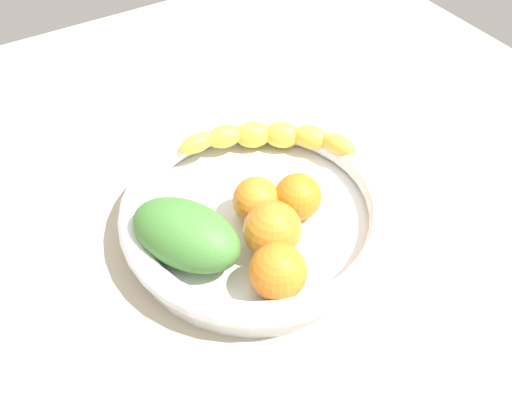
{
  "coord_description": "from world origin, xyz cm",
  "views": [
    {
      "loc": [
        39.02,
        -23.74,
        55.47
      ],
      "look_at": [
        0.0,
        0.0,
        8.28
      ],
      "focal_mm": 39.56,
      "sensor_mm": 36.0,
      "label": 1
    }
  ],
  "objects_px": {
    "orange_rear": "(278,272)",
    "fruit_bowl": "(256,214)",
    "orange_front": "(257,200)",
    "orange_mid_right": "(272,230)",
    "banana_draped_left": "(268,137)",
    "mango_green": "(186,234)",
    "orange_mid_left": "(298,197)"
  },
  "relations": [
    {
      "from": "banana_draped_left",
      "to": "orange_rear",
      "type": "bearing_deg",
      "value": -29.44
    },
    {
      "from": "orange_front",
      "to": "orange_rear",
      "type": "xyz_separation_m",
      "value": [
        0.1,
        -0.04,
        0.0
      ]
    },
    {
      "from": "banana_draped_left",
      "to": "orange_mid_left",
      "type": "xyz_separation_m",
      "value": [
        0.11,
        -0.03,
        0.0
      ]
    },
    {
      "from": "fruit_bowl",
      "to": "orange_front",
      "type": "xyz_separation_m",
      "value": [
        -0.0,
        0.0,
        0.02
      ]
    },
    {
      "from": "orange_mid_left",
      "to": "mango_green",
      "type": "relative_size",
      "value": 0.43
    },
    {
      "from": "banana_draped_left",
      "to": "orange_mid_right",
      "type": "distance_m",
      "value": 0.17
    },
    {
      "from": "orange_front",
      "to": "orange_rear",
      "type": "distance_m",
      "value": 0.11
    },
    {
      "from": "fruit_bowl",
      "to": "orange_mid_right",
      "type": "bearing_deg",
      "value": -11.49
    },
    {
      "from": "orange_mid_right",
      "to": "orange_rear",
      "type": "distance_m",
      "value": 0.06
    },
    {
      "from": "orange_mid_right",
      "to": "banana_draped_left",
      "type": "bearing_deg",
      "value": 149.61
    },
    {
      "from": "fruit_bowl",
      "to": "orange_front",
      "type": "relative_size",
      "value": 5.8
    },
    {
      "from": "banana_draped_left",
      "to": "mango_green",
      "type": "bearing_deg",
      "value": -58.75
    },
    {
      "from": "orange_mid_right",
      "to": "mango_green",
      "type": "xyz_separation_m",
      "value": [
        -0.04,
        -0.08,
        0.0
      ]
    },
    {
      "from": "banana_draped_left",
      "to": "orange_front",
      "type": "distance_m",
      "value": 0.12
    },
    {
      "from": "orange_mid_left",
      "to": "orange_rear",
      "type": "relative_size",
      "value": 0.92
    },
    {
      "from": "orange_mid_right",
      "to": "mango_green",
      "type": "relative_size",
      "value": 0.5
    },
    {
      "from": "orange_front",
      "to": "orange_mid_left",
      "type": "xyz_separation_m",
      "value": [
        0.02,
        0.04,
        0.0
      ]
    },
    {
      "from": "mango_green",
      "to": "orange_mid_left",
      "type": "bearing_deg",
      "value": 85.5
    },
    {
      "from": "fruit_bowl",
      "to": "orange_rear",
      "type": "relative_size",
      "value": 5.26
    },
    {
      "from": "fruit_bowl",
      "to": "banana_draped_left",
      "type": "xyz_separation_m",
      "value": [
        -0.09,
        0.07,
        0.02
      ]
    },
    {
      "from": "fruit_bowl",
      "to": "orange_front",
      "type": "bearing_deg",
      "value": 91.45
    },
    {
      "from": "orange_front",
      "to": "mango_green",
      "type": "relative_size",
      "value": 0.42
    },
    {
      "from": "orange_mid_left",
      "to": "mango_green",
      "type": "distance_m",
      "value": 0.14
    },
    {
      "from": "orange_mid_left",
      "to": "banana_draped_left",
      "type": "bearing_deg",
      "value": 165.32
    },
    {
      "from": "orange_front",
      "to": "mango_green",
      "type": "height_order",
      "value": "mango_green"
    },
    {
      "from": "orange_front",
      "to": "orange_mid_right",
      "type": "xyz_separation_m",
      "value": [
        0.05,
        -0.01,
        0.0
      ]
    },
    {
      "from": "fruit_bowl",
      "to": "mango_green",
      "type": "relative_size",
      "value": 2.46
    },
    {
      "from": "orange_mid_left",
      "to": "orange_rear",
      "type": "bearing_deg",
      "value": -44.8
    },
    {
      "from": "orange_rear",
      "to": "banana_draped_left",
      "type": "bearing_deg",
      "value": 150.56
    },
    {
      "from": "orange_rear",
      "to": "fruit_bowl",
      "type": "bearing_deg",
      "value": 160.82
    },
    {
      "from": "banana_draped_left",
      "to": "orange_rear",
      "type": "relative_size",
      "value": 3.24
    },
    {
      "from": "orange_front",
      "to": "banana_draped_left",
      "type": "bearing_deg",
      "value": 141.77
    }
  ]
}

